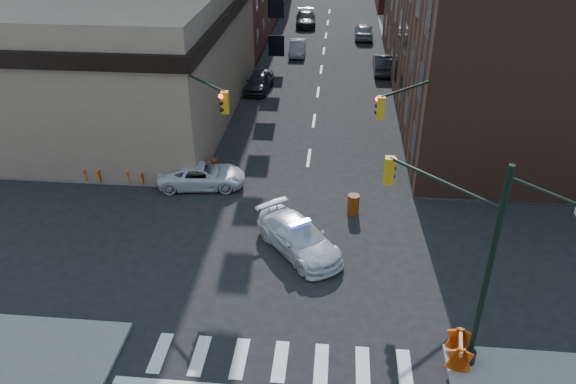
% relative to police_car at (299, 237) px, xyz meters
% --- Properties ---
extents(ground, '(140.00, 140.00, 0.00)m').
position_rel_police_car_xyz_m(ground, '(-0.13, -0.14, -0.75)').
color(ground, black).
rests_on(ground, ground).
extents(sidewalk_nw, '(34.00, 54.50, 0.15)m').
position_rel_police_car_xyz_m(sidewalk_nw, '(-23.13, 32.61, -0.67)').
color(sidewalk_nw, gray).
rests_on(sidewalk_nw, ground).
extents(sidewalk_ne, '(34.00, 54.50, 0.15)m').
position_rel_police_car_xyz_m(sidewalk_ne, '(22.87, 32.61, -0.67)').
color(sidewalk_ne, gray).
rests_on(sidewalk_ne, ground).
extents(bank_building, '(22.00, 22.00, 9.00)m').
position_rel_police_car_xyz_m(bank_building, '(-17.13, 16.36, 3.75)').
color(bank_building, '#8E755D').
rests_on(bank_building, ground).
extents(commercial_row_ne, '(14.00, 34.00, 14.00)m').
position_rel_police_car_xyz_m(commercial_row_ne, '(12.87, 22.36, 6.25)').
color(commercial_row_ne, '#4E2B1F').
rests_on(commercial_row_ne, ground).
extents(signal_pole_se, '(5.40, 5.27, 8.00)m').
position_rel_police_car_xyz_m(signal_pole_se, '(5.90, -5.67, 3.87)').
color(signal_pole_se, black).
rests_on(signal_pole_se, sidewalk_se).
extents(signal_pole_nw, '(3.58, 3.67, 8.00)m').
position_rel_police_car_xyz_m(signal_pole_nw, '(-5.98, 5.19, 3.59)').
color(signal_pole_nw, black).
rests_on(signal_pole_nw, sidewalk_nw).
extents(signal_pole_ne, '(3.67, 3.58, 8.00)m').
position_rel_police_car_xyz_m(signal_pole_ne, '(5.70, 5.21, 3.59)').
color(signal_pole_ne, black).
rests_on(signal_pole_ne, sidewalk_ne).
extents(tree_ne_near, '(3.00, 3.00, 4.85)m').
position_rel_police_car_xyz_m(tree_ne_near, '(7.37, 25.86, 2.74)').
color(tree_ne_near, black).
rests_on(tree_ne_near, sidewalk_ne).
extents(tree_ne_far, '(3.00, 3.00, 4.85)m').
position_rel_police_car_xyz_m(tree_ne_far, '(7.37, 33.86, 2.74)').
color(tree_ne_far, black).
rests_on(tree_ne_far, sidewalk_ne).
extents(police_car, '(4.84, 5.35, 1.50)m').
position_rel_police_car_xyz_m(police_car, '(0.00, 0.00, 0.00)').
color(police_car, silver).
rests_on(police_car, ground).
extents(pickup, '(5.10, 2.84, 1.35)m').
position_rel_police_car_xyz_m(pickup, '(-5.93, 5.74, -0.07)').
color(pickup, silver).
rests_on(pickup, ground).
extents(parked_car_wnear, '(2.21, 4.59, 1.51)m').
position_rel_police_car_xyz_m(parked_car_wnear, '(-4.92, 21.78, 0.01)').
color(parked_car_wnear, black).
rests_on(parked_car_wnear, ground).
extents(parked_car_wfar, '(1.57, 4.27, 1.40)m').
position_rel_police_car_xyz_m(parked_car_wfar, '(-2.63, 32.25, -0.05)').
color(parked_car_wfar, gray).
rests_on(parked_car_wfar, ground).
extents(parked_car_wdeep, '(2.59, 5.63, 1.60)m').
position_rel_police_car_xyz_m(parked_car_wdeep, '(-2.63, 44.07, 0.05)').
color(parked_car_wdeep, black).
rests_on(parked_car_wdeep, ground).
extents(parked_car_enear, '(1.76, 4.94, 1.62)m').
position_rel_police_car_xyz_m(parked_car_enear, '(5.37, 27.53, 0.06)').
color(parked_car_enear, black).
rests_on(parked_car_enear, ground).
extents(parked_car_efar, '(1.92, 4.71, 1.60)m').
position_rel_police_car_xyz_m(parked_car_efar, '(3.89, 39.12, 0.05)').
color(parked_car_efar, gray).
rests_on(parked_car_efar, ground).
extents(pedestrian_a, '(0.71, 0.49, 1.85)m').
position_rel_police_car_xyz_m(pedestrian_a, '(-6.74, 5.86, 0.33)').
color(pedestrian_a, black).
rests_on(pedestrian_a, sidewalk_nw).
extents(pedestrian_b, '(0.90, 0.72, 1.79)m').
position_rel_police_car_xyz_m(pedestrian_b, '(-8.34, 8.50, 0.30)').
color(pedestrian_b, black).
rests_on(pedestrian_b, sidewalk_nw).
extents(pedestrian_c, '(0.99, 0.54, 1.60)m').
position_rel_police_car_xyz_m(pedestrian_c, '(-10.16, 8.78, 0.20)').
color(pedestrian_c, black).
rests_on(pedestrian_c, sidewalk_nw).
extents(barrel_road, '(0.71, 0.71, 1.08)m').
position_rel_police_car_xyz_m(barrel_road, '(2.57, 3.59, -0.21)').
color(barrel_road, '#C84B09').
rests_on(barrel_road, ground).
extents(barrel_bank, '(0.57, 0.57, 0.89)m').
position_rel_police_car_xyz_m(barrel_bank, '(-5.63, 7.39, -0.31)').
color(barrel_bank, '#C15809').
rests_on(barrel_bank, ground).
extents(barricade_se_a, '(0.87, 1.44, 1.02)m').
position_rel_police_car_xyz_m(barricade_se_a, '(6.27, -6.42, -0.09)').
color(barricade_se_a, '#D7550A').
rests_on(barricade_se_a, sidewalk_se).
extents(barricade_nw_a, '(1.16, 0.68, 0.82)m').
position_rel_police_car_xyz_m(barricade_nw_a, '(-9.63, 5.56, -0.19)').
color(barricade_nw_a, orange).
rests_on(barricade_nw_a, sidewalk_nw).
extents(barricade_nw_b, '(1.18, 0.70, 0.84)m').
position_rel_police_car_xyz_m(barricade_nw_b, '(-12.13, 5.56, -0.18)').
color(barricade_nw_b, '#C13309').
rests_on(barricade_nw_b, sidewalk_nw).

